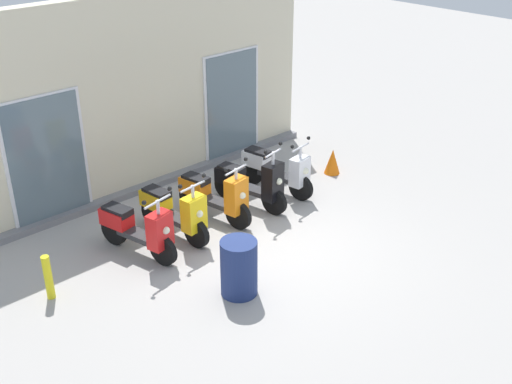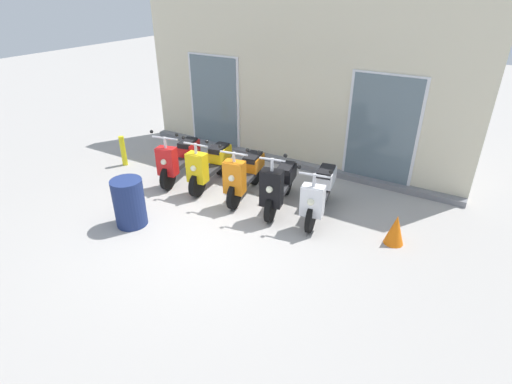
{
  "view_description": "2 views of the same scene",
  "coord_description": "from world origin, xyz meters",
  "px_view_note": "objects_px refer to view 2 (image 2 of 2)",
  "views": [
    {
      "loc": [
        -6.17,
        -6.4,
        5.52
      ],
      "look_at": [
        0.35,
        0.6,
        0.68
      ],
      "focal_mm": 44.57,
      "sensor_mm": 36.0,
      "label": 1
    },
    {
      "loc": [
        3.86,
        -4.68,
        3.85
      ],
      "look_at": [
        0.73,
        0.52,
        0.63
      ],
      "focal_mm": 28.13,
      "sensor_mm": 36.0,
      "label": 2
    }
  ],
  "objects_px": {
    "scooter_black": "(279,185)",
    "scooter_red": "(179,158)",
    "trash_bin": "(129,203)",
    "scooter_orange": "(245,174)",
    "traffic_cone": "(396,230)",
    "scooter_yellow": "(210,165)",
    "scooter_white": "(320,192)",
    "curb_bollard": "(123,151)"
  },
  "relations": [
    {
      "from": "scooter_red",
      "to": "scooter_orange",
      "type": "xyz_separation_m",
      "value": [
        1.63,
        0.04,
        0.01
      ]
    },
    {
      "from": "scooter_red",
      "to": "scooter_orange",
      "type": "height_order",
      "value": "scooter_orange"
    },
    {
      "from": "scooter_orange",
      "to": "trash_bin",
      "type": "xyz_separation_m",
      "value": [
        -1.15,
        -1.92,
        -0.05
      ]
    },
    {
      "from": "traffic_cone",
      "to": "scooter_orange",
      "type": "bearing_deg",
      "value": 177.66
    },
    {
      "from": "scooter_yellow",
      "to": "scooter_white",
      "type": "xyz_separation_m",
      "value": [
        2.42,
        0.04,
        0.01
      ]
    },
    {
      "from": "curb_bollard",
      "to": "scooter_orange",
      "type": "bearing_deg",
      "value": 2.81
    },
    {
      "from": "trash_bin",
      "to": "curb_bollard",
      "type": "height_order",
      "value": "trash_bin"
    },
    {
      "from": "scooter_white",
      "to": "trash_bin",
      "type": "distance_m",
      "value": 3.35
    },
    {
      "from": "scooter_white",
      "to": "scooter_black",
      "type": "bearing_deg",
      "value": -170.93
    },
    {
      "from": "scooter_orange",
      "to": "traffic_cone",
      "type": "height_order",
      "value": "scooter_orange"
    },
    {
      "from": "scooter_white",
      "to": "curb_bollard",
      "type": "relative_size",
      "value": 2.34
    },
    {
      "from": "scooter_orange",
      "to": "scooter_white",
      "type": "distance_m",
      "value": 1.56
    },
    {
      "from": "scooter_yellow",
      "to": "scooter_orange",
      "type": "relative_size",
      "value": 0.98
    },
    {
      "from": "traffic_cone",
      "to": "curb_bollard",
      "type": "xyz_separation_m",
      "value": [
        -6.21,
        -0.04,
        0.09
      ]
    },
    {
      "from": "scooter_red",
      "to": "scooter_orange",
      "type": "relative_size",
      "value": 0.99
    },
    {
      "from": "scooter_red",
      "to": "scooter_white",
      "type": "relative_size",
      "value": 0.96
    },
    {
      "from": "scooter_red",
      "to": "scooter_yellow",
      "type": "xyz_separation_m",
      "value": [
        0.76,
        0.06,
        -0.0
      ]
    },
    {
      "from": "scooter_yellow",
      "to": "scooter_black",
      "type": "bearing_deg",
      "value": -2.89
    },
    {
      "from": "scooter_orange",
      "to": "traffic_cone",
      "type": "distance_m",
      "value": 2.99
    },
    {
      "from": "scooter_red",
      "to": "scooter_black",
      "type": "relative_size",
      "value": 1.0
    },
    {
      "from": "scooter_black",
      "to": "trash_bin",
      "type": "xyz_separation_m",
      "value": [
        -1.95,
        -1.85,
        -0.05
      ]
    },
    {
      "from": "traffic_cone",
      "to": "trash_bin",
      "type": "xyz_separation_m",
      "value": [
        -4.13,
        -1.8,
        0.17
      ]
    },
    {
      "from": "scooter_yellow",
      "to": "trash_bin",
      "type": "relative_size",
      "value": 1.8
    },
    {
      "from": "trash_bin",
      "to": "scooter_black",
      "type": "bearing_deg",
      "value": 43.51
    },
    {
      "from": "scooter_yellow",
      "to": "traffic_cone",
      "type": "xyz_separation_m",
      "value": [
        3.85,
        -0.14,
        -0.22
      ]
    },
    {
      "from": "scooter_yellow",
      "to": "traffic_cone",
      "type": "distance_m",
      "value": 3.86
    },
    {
      "from": "scooter_red",
      "to": "trash_bin",
      "type": "relative_size",
      "value": 1.82
    },
    {
      "from": "scooter_red",
      "to": "trash_bin",
      "type": "distance_m",
      "value": 1.93
    },
    {
      "from": "scooter_black",
      "to": "trash_bin",
      "type": "bearing_deg",
      "value": -136.49
    },
    {
      "from": "scooter_red",
      "to": "trash_bin",
      "type": "xyz_separation_m",
      "value": [
        0.48,
        -1.87,
        -0.05
      ]
    },
    {
      "from": "traffic_cone",
      "to": "scooter_red",
      "type": "bearing_deg",
      "value": 179.04
    },
    {
      "from": "trash_bin",
      "to": "traffic_cone",
      "type": "bearing_deg",
      "value": 23.49
    },
    {
      "from": "scooter_red",
      "to": "trash_bin",
      "type": "bearing_deg",
      "value": -75.74
    },
    {
      "from": "trash_bin",
      "to": "scooter_orange",
      "type": "bearing_deg",
      "value": 59.03
    },
    {
      "from": "curb_bollard",
      "to": "scooter_red",
      "type": "bearing_deg",
      "value": 4.08
    },
    {
      "from": "scooter_red",
      "to": "scooter_white",
      "type": "bearing_deg",
      "value": 1.79
    },
    {
      "from": "scooter_black",
      "to": "scooter_red",
      "type": "bearing_deg",
      "value": 179.49
    },
    {
      "from": "scooter_orange",
      "to": "scooter_white",
      "type": "height_order",
      "value": "scooter_orange"
    },
    {
      "from": "scooter_orange",
      "to": "scooter_white",
      "type": "relative_size",
      "value": 0.97
    },
    {
      "from": "scooter_red",
      "to": "scooter_white",
      "type": "distance_m",
      "value": 3.19
    },
    {
      "from": "scooter_black",
      "to": "trash_bin",
      "type": "distance_m",
      "value": 2.69
    },
    {
      "from": "scooter_yellow",
      "to": "scooter_white",
      "type": "distance_m",
      "value": 2.43
    }
  ]
}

